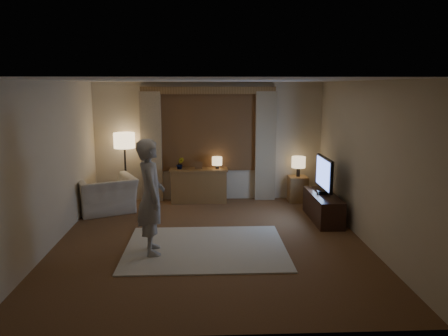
{
  "coord_description": "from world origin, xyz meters",
  "views": [
    {
      "loc": [
        -0.08,
        -6.82,
        2.52
      ],
      "look_at": [
        0.24,
        0.6,
        1.11
      ],
      "focal_mm": 35.0,
      "sensor_mm": 36.0,
      "label": 1
    }
  ],
  "objects": [
    {
      "name": "armchair",
      "position": [
        -2.09,
        1.79,
        0.36
      ],
      "size": [
        1.42,
        1.35,
        0.72
      ],
      "primitive_type": "imported",
      "rotation": [
        0.0,
        0.0,
        -2.7
      ],
      "color": "beige",
      "rests_on": "floor"
    },
    {
      "name": "table_lamp_sideboard",
      "position": [
        0.18,
        2.5,
        0.9
      ],
      "size": [
        0.22,
        0.22,
        0.3
      ],
      "color": "black",
      "rests_on": "sideboard"
    },
    {
      "name": "floor_lamp",
      "position": [
        -1.8,
        2.5,
        1.29
      ],
      "size": [
        0.45,
        0.45,
        1.53
      ],
      "color": "black",
      "rests_on": "floor"
    },
    {
      "name": "rug",
      "position": [
        -0.08,
        -0.3,
        0.01
      ],
      "size": [
        2.5,
        2.0,
        0.02
      ],
      "primitive_type": "cube",
      "color": "beige",
      "rests_on": "floor"
    },
    {
      "name": "table_lamp_side",
      "position": [
        1.95,
        2.45,
        0.87
      ],
      "size": [
        0.3,
        0.3,
        0.44
      ],
      "color": "black",
      "rests_on": "side_table"
    },
    {
      "name": "side_table",
      "position": [
        1.95,
        2.45,
        0.28
      ],
      "size": [
        0.4,
        0.4,
        0.56
      ],
      "primitive_type": "cube",
      "color": "brown",
      "rests_on": "floor"
    },
    {
      "name": "person",
      "position": [
        -0.89,
        -0.47,
        0.89
      ],
      "size": [
        0.54,
        0.71,
        1.74
      ],
      "primitive_type": "imported",
      "rotation": [
        0.0,
        0.0,
        1.78
      ],
      "color": "#B2ABA4",
      "rests_on": "rug"
    },
    {
      "name": "room",
      "position": [
        0.0,
        0.5,
        1.33
      ],
      "size": [
        5.04,
        5.54,
        2.64
      ],
      "color": "brown",
      "rests_on": "ground"
    },
    {
      "name": "tv_stand",
      "position": [
        2.15,
        1.09,
        0.25
      ],
      "size": [
        0.45,
        1.4,
        0.5
      ],
      "primitive_type": "cube",
      "color": "black",
      "rests_on": "floor"
    },
    {
      "name": "plant",
      "position": [
        -0.62,
        2.5,
        0.85
      ],
      "size": [
        0.17,
        0.13,
        0.3
      ],
      "primitive_type": "imported",
      "color": "#999999",
      "rests_on": "sideboard"
    },
    {
      "name": "sideboard",
      "position": [
        -0.22,
        2.5,
        0.35
      ],
      "size": [
        1.2,
        0.4,
        0.7
      ],
      "primitive_type": "cube",
      "color": "brown",
      "rests_on": "floor"
    },
    {
      "name": "tv",
      "position": [
        2.15,
        1.09,
        0.89
      ],
      "size": [
        0.24,
        0.98,
        0.71
      ],
      "color": "black",
      "rests_on": "tv_stand"
    },
    {
      "name": "picture_frame",
      "position": [
        -0.22,
        2.5,
        0.8
      ],
      "size": [
        0.16,
        0.02,
        0.2
      ],
      "primitive_type": "cube",
      "color": "brown",
      "rests_on": "sideboard"
    }
  ]
}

